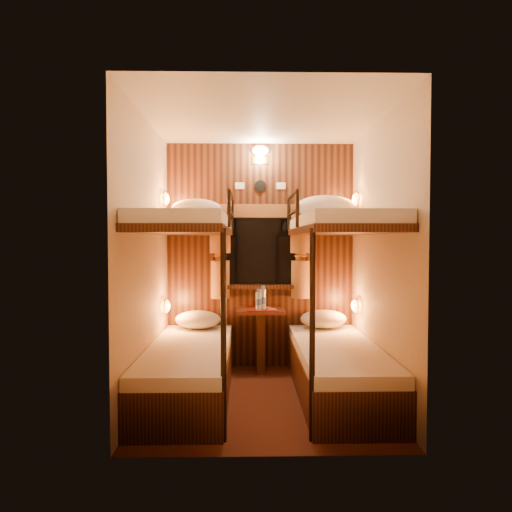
{
  "coord_description": "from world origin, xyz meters",
  "views": [
    {
      "loc": [
        -0.14,
        -3.88,
        1.37
      ],
      "look_at": [
        -0.06,
        0.15,
        1.23
      ],
      "focal_mm": 32.0,
      "sensor_mm": 36.0,
      "label": 1
    }
  ],
  "objects_px": {
    "table": "(261,331)",
    "bottle_right": "(259,301)",
    "bottle_left": "(263,299)",
    "bunk_left": "(189,333)",
    "bunk_right": "(337,333)"
  },
  "relations": [
    {
      "from": "table",
      "to": "bottle_right",
      "type": "distance_m",
      "value": 0.33
    },
    {
      "from": "bottle_right",
      "to": "bunk_left",
      "type": "bearing_deg",
      "value": -130.88
    },
    {
      "from": "bunk_left",
      "to": "bottle_right",
      "type": "bearing_deg",
      "value": 49.12
    },
    {
      "from": "bunk_left",
      "to": "bottle_right",
      "type": "xyz_separation_m",
      "value": [
        0.62,
        0.72,
        0.18
      ]
    },
    {
      "from": "bottle_right",
      "to": "table",
      "type": "bearing_deg",
      "value": 67.98
    },
    {
      "from": "bunk_right",
      "to": "bottle_right",
      "type": "xyz_separation_m",
      "value": [
        -0.67,
        0.72,
        0.18
      ]
    },
    {
      "from": "bottle_left",
      "to": "bunk_left",
      "type": "bearing_deg",
      "value": -131.46
    },
    {
      "from": "bunk_right",
      "to": "table",
      "type": "relative_size",
      "value": 2.9
    },
    {
      "from": "table",
      "to": "bottle_left",
      "type": "height_order",
      "value": "bottle_left"
    },
    {
      "from": "table",
      "to": "bottle_left",
      "type": "bearing_deg",
      "value": -49.89
    },
    {
      "from": "bunk_right",
      "to": "bottle_left",
      "type": "distance_m",
      "value": 1.0
    },
    {
      "from": "bunk_left",
      "to": "bottle_left",
      "type": "xyz_separation_m",
      "value": [
        0.67,
        0.76,
        0.2
      ]
    },
    {
      "from": "bunk_right",
      "to": "bottle_right",
      "type": "bearing_deg",
      "value": 133.05
    },
    {
      "from": "table",
      "to": "bottle_right",
      "type": "bearing_deg",
      "value": -112.02
    },
    {
      "from": "bunk_left",
      "to": "table",
      "type": "xyz_separation_m",
      "value": [
        0.65,
        0.78,
        -0.14
      ]
    }
  ]
}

